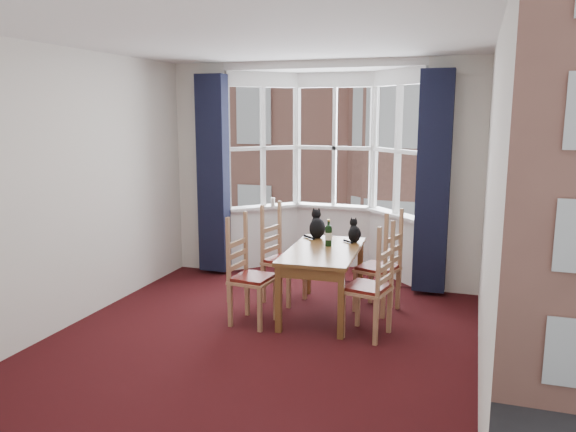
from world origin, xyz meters
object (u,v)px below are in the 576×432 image
at_px(cat_left, 317,226).
at_px(chair_left_near, 245,278).
at_px(chair_right_near, 376,291).
at_px(candle_tall, 273,202).
at_px(chair_left_far, 278,260).
at_px(wine_bottle, 329,234).
at_px(cat_right, 354,233).
at_px(dining_table, 323,258).
at_px(chair_right_far, 385,270).

bearing_deg(cat_left, chair_left_near, -115.52).
relative_size(chair_right_near, candle_tall, 7.46).
relative_size(chair_left_far, cat_left, 2.60).
bearing_deg(candle_tall, chair_right_near, -48.85).
bearing_deg(wine_bottle, chair_right_near, -44.80).
relative_size(chair_right_near, cat_left, 2.60).
relative_size(chair_left_near, wine_bottle, 3.13).
height_order(chair_left_near, cat_left, cat_left).
height_order(cat_left, cat_right, cat_left).
bearing_deg(dining_table, cat_left, 112.27).
distance_m(dining_table, cat_right, 0.55).
height_order(dining_table, chair_right_far, chair_right_far).
height_order(cat_left, wine_bottle, cat_left).
relative_size(dining_table, cat_left, 3.94).
bearing_deg(cat_right, cat_left, 170.90).
xyz_separation_m(chair_right_near, chair_right_far, (-0.03, 0.73, 0.00)).
relative_size(chair_left_near, candle_tall, 7.46).
relative_size(chair_right_near, wine_bottle, 3.13).
bearing_deg(cat_right, chair_left_far, -169.43).
relative_size(dining_table, chair_left_far, 1.51).
height_order(dining_table, cat_left, cat_left).
xyz_separation_m(chair_right_far, wine_bottle, (-0.61, -0.10, 0.38)).
relative_size(chair_left_far, cat_right, 3.30).
height_order(chair_left_near, chair_right_near, same).
distance_m(chair_right_near, wine_bottle, 0.98).
bearing_deg(chair_left_near, chair_right_near, 1.07).
height_order(chair_left_far, candle_tall, candle_tall).
bearing_deg(chair_right_far, dining_table, -157.32).
bearing_deg(chair_right_far, chair_right_near, -88.02).
bearing_deg(chair_right_near, cat_right, 114.07).
relative_size(chair_left_near, chair_left_far, 1.00).
xyz_separation_m(wine_bottle, candle_tall, (-1.17, 1.44, 0.08)).
bearing_deg(dining_table, wine_bottle, 85.29).
height_order(chair_left_far, cat_right, cat_right).
bearing_deg(cat_right, candle_tall, 140.53).
bearing_deg(chair_left_far, wine_bottle, -11.05).
xyz_separation_m(chair_left_near, chair_right_far, (1.33, 0.75, 0.00)).
distance_m(cat_left, candle_tall, 1.44).
bearing_deg(cat_left, dining_table, -67.73).
distance_m(chair_left_near, cat_left, 1.19).
bearing_deg(dining_table, chair_left_near, -144.91).
xyz_separation_m(dining_table, chair_right_far, (0.63, 0.26, -0.16)).
xyz_separation_m(chair_left_near, cat_right, (0.94, 0.94, 0.36)).
xyz_separation_m(dining_table, wine_bottle, (0.01, 0.17, 0.22)).
relative_size(dining_table, chair_left_near, 1.51).
bearing_deg(wine_bottle, dining_table, -94.71).
distance_m(chair_right_near, chair_right_far, 0.73).
height_order(dining_table, chair_left_near, chair_left_near).
xyz_separation_m(chair_left_near, chair_right_near, (1.35, 0.03, 0.00)).
bearing_deg(chair_right_far, chair_left_near, -150.40).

